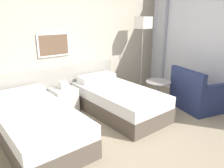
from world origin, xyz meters
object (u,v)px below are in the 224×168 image
Objects in this scene: bed_near_door at (37,125)px; armchair at (196,95)px; side_table at (158,88)px; nightstand at (64,100)px; floor_lamp at (143,27)px; bed_near_window at (118,100)px.

bed_near_door is 3.09m from armchair.
side_table is (2.48, -0.26, 0.12)m from bed_near_door.
bed_near_door is at bearing -139.62° from nightstand.
floor_lamp is 1.89m from armchair.
armchair is at bearing -82.07° from floor_lamp.
bed_near_door is 1.81× the size of armchair.
armchair reaches higher than bed_near_door.
bed_near_window is at bearing -156.31° from floor_lamp.
armchair reaches higher than side_table.
bed_near_window is 1.05m from nightstand.
floor_lamp is at bearing -4.65° from nightstand.
nightstand is at bearing 139.62° from bed_near_window.
armchair is at bearing -35.09° from nightstand.
armchair reaches higher than nightstand.
floor_lamp is (2.78, 0.52, 1.31)m from bed_near_door.
bed_near_door reaches higher than side_table.
floor_lamp is at bearing 10.57° from bed_near_door.
side_table is (0.88, -0.26, 0.12)m from bed_near_window.
side_table is at bearing -5.95° from bed_near_door.
side_table is at bearing 56.42° from armchair.
floor_lamp is (1.18, 0.52, 1.31)m from bed_near_window.
bed_near_door is at bearing -169.43° from floor_lamp.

